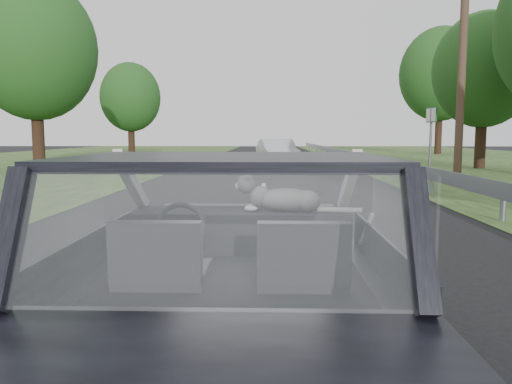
# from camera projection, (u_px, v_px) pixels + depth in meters

# --- Properties ---
(ground) EXTENTS (140.00, 140.00, 0.00)m
(ground) POSITION_uv_depth(u_px,v_px,m) (235.00, 379.00, 3.19)
(ground) COLOR black
(ground) RESTS_ON ground
(subject_car) EXTENTS (1.80, 4.00, 1.45)m
(subject_car) POSITION_uv_depth(u_px,v_px,m) (235.00, 269.00, 3.10)
(subject_car) COLOR black
(subject_car) RESTS_ON ground
(dashboard) EXTENTS (1.58, 0.45, 0.30)m
(dashboard) POSITION_uv_depth(u_px,v_px,m) (241.00, 230.00, 3.71)
(dashboard) COLOR black
(dashboard) RESTS_ON subject_car
(driver_seat) EXTENTS (0.50, 0.72, 0.42)m
(driver_seat) POSITION_uv_depth(u_px,v_px,m) (160.00, 255.00, 2.81)
(driver_seat) COLOR black
(driver_seat) RESTS_ON subject_car
(passenger_seat) EXTENTS (0.50, 0.72, 0.42)m
(passenger_seat) POSITION_uv_depth(u_px,v_px,m) (302.00, 256.00, 2.79)
(passenger_seat) COLOR black
(passenger_seat) RESTS_ON subject_car
(steering_wheel) EXTENTS (0.36, 0.36, 0.04)m
(steering_wheel) POSITION_uv_depth(u_px,v_px,m) (180.00, 228.00, 3.42)
(steering_wheel) COLOR black
(steering_wheel) RESTS_ON dashboard
(cat) EXTENTS (0.67, 0.26, 0.29)m
(cat) POSITION_uv_depth(u_px,v_px,m) (286.00, 198.00, 3.62)
(cat) COLOR gray
(cat) RESTS_ON dashboard
(guardrail) EXTENTS (0.05, 90.00, 0.32)m
(guardrail) POSITION_uv_depth(u_px,v_px,m) (428.00, 173.00, 12.93)
(guardrail) COLOR gray
(guardrail) RESTS_ON ground
(other_car) EXTENTS (2.37, 4.44, 1.39)m
(other_car) POSITION_uv_depth(u_px,v_px,m) (277.00, 154.00, 23.54)
(other_car) COLOR silver
(other_car) RESTS_ON ground
(highway_sign) EXTENTS (0.22, 1.13, 2.81)m
(highway_sign) POSITION_uv_depth(u_px,v_px,m) (431.00, 139.00, 22.60)
(highway_sign) COLOR #14431B
(highway_sign) RESTS_ON ground
(utility_pole) EXTENTS (0.31, 0.31, 8.51)m
(utility_pole) POSITION_uv_depth(u_px,v_px,m) (462.00, 56.00, 17.13)
(utility_pole) COLOR brown
(utility_pole) RESTS_ON ground
(tree_2) EXTENTS (5.74, 5.74, 7.06)m
(tree_2) POSITION_uv_depth(u_px,v_px,m) (483.00, 93.00, 23.31)
(tree_2) COLOR #1F5415
(tree_2) RESTS_ON ground
(tree_3) EXTENTS (8.83, 8.83, 10.09)m
(tree_3) POSITION_uv_depth(u_px,v_px,m) (440.00, 93.00, 41.07)
(tree_3) COLOR #1F5415
(tree_3) RESTS_ON ground
(tree_5) EXTENTS (6.75, 6.75, 8.14)m
(tree_5) POSITION_uv_depth(u_px,v_px,m) (35.00, 78.00, 21.79)
(tree_5) COLOR #1F5415
(tree_5) RESTS_ON ground
(tree_6) EXTENTS (5.91, 5.91, 6.77)m
(tree_6) POSITION_uv_depth(u_px,v_px,m) (131.00, 111.00, 37.43)
(tree_6) COLOR #1F5415
(tree_6) RESTS_ON ground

